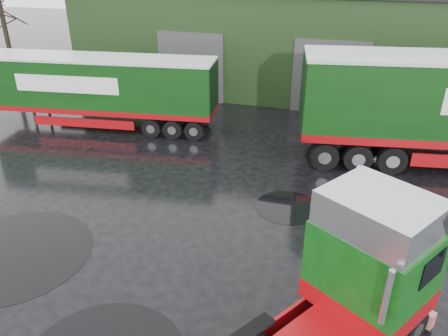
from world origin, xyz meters
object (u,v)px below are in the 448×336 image
(hero_tractor, at_px, (325,301))
(tree_left, at_px, (4,24))
(trailer_left, at_px, (101,93))
(warehouse, at_px, (339,36))

(hero_tractor, xyz_separation_m, tree_left, (-20.33, 15.00, 2.35))
(trailer_left, height_order, tree_left, tree_left)
(hero_tractor, xyz_separation_m, trailer_left, (-12.08, 11.52, -0.09))
(trailer_left, relative_size, tree_left, 1.37)
(warehouse, height_order, trailer_left, warehouse)
(warehouse, xyz_separation_m, hero_tractor, (1.33, -23.00, -1.25))
(hero_tractor, height_order, trailer_left, hero_tractor)
(warehouse, bearing_deg, tree_left, -157.17)
(trailer_left, bearing_deg, warehouse, -50.70)
(trailer_left, bearing_deg, hero_tractor, -141.22)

